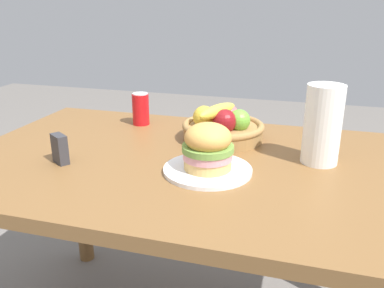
% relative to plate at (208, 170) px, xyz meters
% --- Properties ---
extents(dining_table, '(1.40, 0.90, 0.75)m').
position_rel_plate_xyz_m(dining_table, '(-0.11, 0.08, -0.11)').
color(dining_table, brown).
rests_on(dining_table, ground_plane).
extents(plate, '(0.26, 0.26, 0.01)m').
position_rel_plate_xyz_m(plate, '(0.00, 0.00, 0.00)').
color(plate, white).
rests_on(plate, dining_table).
extents(sandwich, '(0.15, 0.15, 0.13)m').
position_rel_plate_xyz_m(sandwich, '(0.00, 0.00, 0.07)').
color(sandwich, '#DBAD60').
rests_on(sandwich, plate).
extents(soda_can, '(0.07, 0.07, 0.13)m').
position_rel_plate_xyz_m(soda_can, '(-0.37, 0.38, 0.06)').
color(soda_can, red).
rests_on(soda_can, dining_table).
extents(fruit_basket, '(0.29, 0.29, 0.14)m').
position_rel_plate_xyz_m(fruit_basket, '(-0.02, 0.29, 0.04)').
color(fruit_basket, '#9E7542').
rests_on(fruit_basket, dining_table).
extents(paper_towel_roll, '(0.11, 0.11, 0.24)m').
position_rel_plate_xyz_m(paper_towel_roll, '(0.31, 0.17, 0.11)').
color(paper_towel_roll, white).
rests_on(paper_towel_roll, dining_table).
extents(napkin_holder, '(0.07, 0.06, 0.09)m').
position_rel_plate_xyz_m(napkin_holder, '(-0.45, -0.06, 0.04)').
color(napkin_holder, '#333338').
rests_on(napkin_holder, dining_table).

